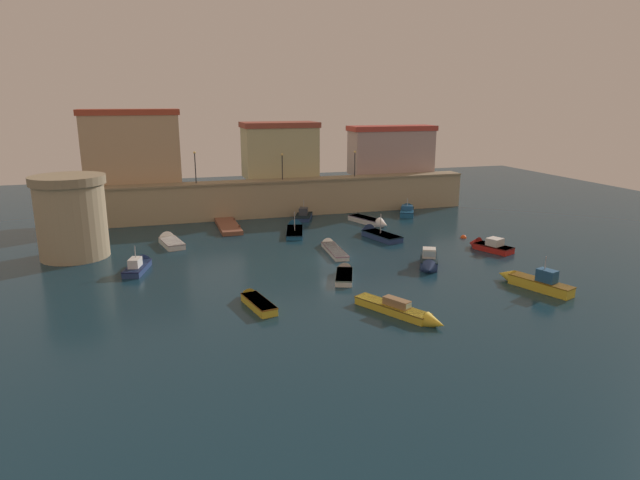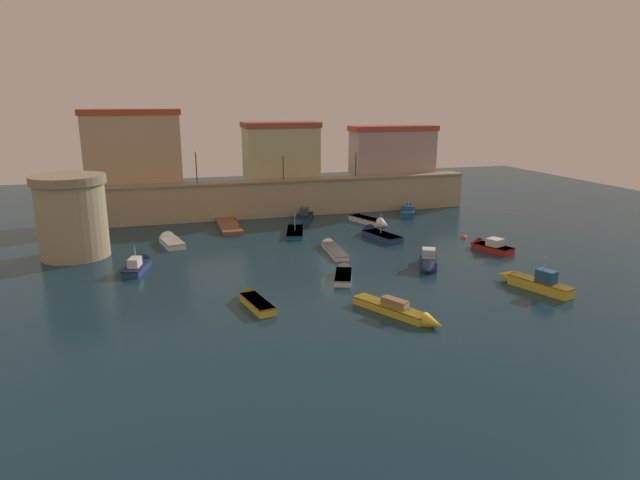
{
  "view_description": "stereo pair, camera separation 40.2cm",
  "coord_description": "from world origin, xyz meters",
  "px_view_note": "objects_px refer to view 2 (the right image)",
  "views": [
    {
      "loc": [
        -15.94,
        -46.75,
        14.67
      ],
      "look_at": [
        0.0,
        5.15,
        0.68
      ],
      "focal_mm": 30.69,
      "sensor_mm": 36.0,
      "label": 1
    },
    {
      "loc": [
        -15.56,
        -46.87,
        14.67
      ],
      "look_at": [
        0.0,
        5.15,
        0.68
      ],
      "focal_mm": 30.69,
      "sensor_mm": 36.0,
      "label": 2
    }
  ],
  "objects_px": {
    "moored_boat_8": "(401,311)",
    "moored_boat_12": "(488,246)",
    "moored_boat_11": "(408,210)",
    "mooring_buoy_0": "(464,238)",
    "moored_boat_3": "(139,264)",
    "moored_boat_1": "(375,234)",
    "moored_boat_7": "(533,282)",
    "moored_boat_5": "(372,222)",
    "moored_boat_4": "(344,273)",
    "moored_boat_2": "(170,241)",
    "quay_lamp_0": "(196,162)",
    "moored_boat_0": "(253,300)",
    "moored_boat_13": "(305,214)",
    "quay_lamp_1": "(283,162)",
    "fortress_tower": "(72,216)",
    "moored_boat_9": "(331,248)",
    "moored_boat_10": "(428,262)",
    "quay_lamp_2": "(356,159)",
    "moored_boat_6": "(295,229)"
  },
  "relations": [
    {
      "from": "quay_lamp_0",
      "to": "moored_boat_10",
      "type": "bearing_deg",
      "value": -55.58
    },
    {
      "from": "moored_boat_10",
      "to": "moored_boat_11",
      "type": "height_order",
      "value": "moored_boat_11"
    },
    {
      "from": "quay_lamp_0",
      "to": "quay_lamp_1",
      "type": "bearing_deg",
      "value": 0.0
    },
    {
      "from": "moored_boat_5",
      "to": "moored_boat_9",
      "type": "height_order",
      "value": "moored_boat_5"
    },
    {
      "from": "moored_boat_5",
      "to": "mooring_buoy_0",
      "type": "relative_size",
      "value": 9.77
    },
    {
      "from": "moored_boat_11",
      "to": "mooring_buoy_0",
      "type": "height_order",
      "value": "moored_boat_11"
    },
    {
      "from": "moored_boat_11",
      "to": "moored_boat_13",
      "type": "height_order",
      "value": "moored_boat_13"
    },
    {
      "from": "moored_boat_1",
      "to": "moored_boat_3",
      "type": "bearing_deg",
      "value": 86.57
    },
    {
      "from": "moored_boat_5",
      "to": "moored_boat_13",
      "type": "xyz_separation_m",
      "value": [
        -6.62,
        6.5,
        0.02
      ]
    },
    {
      "from": "mooring_buoy_0",
      "to": "fortress_tower",
      "type": "bearing_deg",
      "value": 173.66
    },
    {
      "from": "moored_boat_9",
      "to": "fortress_tower",
      "type": "bearing_deg",
      "value": 82.46
    },
    {
      "from": "moored_boat_13",
      "to": "moored_boat_9",
      "type": "bearing_deg",
      "value": -163.68
    },
    {
      "from": "moored_boat_0",
      "to": "moored_boat_5",
      "type": "relative_size",
      "value": 0.83
    },
    {
      "from": "quay_lamp_0",
      "to": "moored_boat_13",
      "type": "distance_m",
      "value": 15.06
    },
    {
      "from": "quay_lamp_2",
      "to": "quay_lamp_1",
      "type": "bearing_deg",
      "value": 180.0
    },
    {
      "from": "moored_boat_3",
      "to": "mooring_buoy_0",
      "type": "relative_size",
      "value": 8.32
    },
    {
      "from": "moored_boat_0",
      "to": "moored_boat_1",
      "type": "xyz_separation_m",
      "value": [
        16.43,
        16.56,
        -0.0
      ]
    },
    {
      "from": "moored_boat_3",
      "to": "moored_boat_8",
      "type": "xyz_separation_m",
      "value": [
        17.67,
        -16.85,
        -0.03
      ]
    },
    {
      "from": "quay_lamp_1",
      "to": "moored_boat_3",
      "type": "height_order",
      "value": "quay_lamp_1"
    },
    {
      "from": "quay_lamp_0",
      "to": "fortress_tower",
      "type": "bearing_deg",
      "value": -133.69
    },
    {
      "from": "moored_boat_11",
      "to": "moored_boat_4",
      "type": "bearing_deg",
      "value": 170.56
    },
    {
      "from": "moored_boat_4",
      "to": "moored_boat_2",
      "type": "bearing_deg",
      "value": 62.6
    },
    {
      "from": "quay_lamp_1",
      "to": "moored_boat_5",
      "type": "height_order",
      "value": "quay_lamp_1"
    },
    {
      "from": "moored_boat_5",
      "to": "mooring_buoy_0",
      "type": "distance_m",
      "value": 11.6
    },
    {
      "from": "quay_lamp_0",
      "to": "moored_boat_12",
      "type": "distance_m",
      "value": 35.6
    },
    {
      "from": "fortress_tower",
      "to": "moored_boat_1",
      "type": "distance_m",
      "value": 30.79
    },
    {
      "from": "moored_boat_4",
      "to": "moored_boat_12",
      "type": "distance_m",
      "value": 17.01
    },
    {
      "from": "moored_boat_3",
      "to": "moored_boat_7",
      "type": "bearing_deg",
      "value": -100.7
    },
    {
      "from": "moored_boat_10",
      "to": "moored_boat_9",
      "type": "bearing_deg",
      "value": -114.5
    },
    {
      "from": "moored_boat_10",
      "to": "quay_lamp_2",
      "type": "bearing_deg",
      "value": -158.55
    },
    {
      "from": "moored_boat_3",
      "to": "mooring_buoy_0",
      "type": "xyz_separation_m",
      "value": [
        33.71,
        1.49,
        -0.4
      ]
    },
    {
      "from": "moored_boat_0",
      "to": "moored_boat_10",
      "type": "xyz_separation_m",
      "value": [
        16.61,
        4.46,
        0.22
      ]
    },
    {
      "from": "quay_lamp_2",
      "to": "moored_boat_11",
      "type": "bearing_deg",
      "value": -32.45
    },
    {
      "from": "moored_boat_1",
      "to": "mooring_buoy_0",
      "type": "distance_m",
      "value": 9.68
    },
    {
      "from": "moored_boat_1",
      "to": "moored_boat_13",
      "type": "xyz_separation_m",
      "value": [
        -4.64,
        12.29,
        0.05
      ]
    },
    {
      "from": "moored_boat_3",
      "to": "moored_boat_7",
      "type": "xyz_separation_m",
      "value": [
        30.25,
        -14.58,
        0.16
      ]
    },
    {
      "from": "moored_boat_8",
      "to": "moored_boat_9",
      "type": "distance_m",
      "value": 17.88
    },
    {
      "from": "moored_boat_1",
      "to": "moored_boat_2",
      "type": "xyz_separation_m",
      "value": [
        -21.78,
        3.44,
        -0.01
      ]
    },
    {
      "from": "quay_lamp_1",
      "to": "moored_boat_12",
      "type": "relative_size",
      "value": 0.67
    },
    {
      "from": "moored_boat_4",
      "to": "moored_boat_8",
      "type": "xyz_separation_m",
      "value": [
        0.9,
        -9.54,
        0.1
      ]
    },
    {
      "from": "quay_lamp_0",
      "to": "moored_boat_0",
      "type": "height_order",
      "value": "quay_lamp_0"
    },
    {
      "from": "moored_boat_5",
      "to": "moored_boat_13",
      "type": "relative_size",
      "value": 1.11
    },
    {
      "from": "moored_boat_0",
      "to": "moored_boat_4",
      "type": "distance_m",
      "value": 9.6
    },
    {
      "from": "moored_boat_1",
      "to": "moored_boat_6",
      "type": "xyz_separation_m",
      "value": [
        -7.79,
        5.08,
        -0.07
      ]
    },
    {
      "from": "quay_lamp_0",
      "to": "quay_lamp_1",
      "type": "distance_m",
      "value": 10.91
    },
    {
      "from": "fortress_tower",
      "to": "moored_boat_1",
      "type": "bearing_deg",
      "value": -1.89
    },
    {
      "from": "quay_lamp_1",
      "to": "moored_boat_7",
      "type": "distance_m",
      "value": 36.56
    },
    {
      "from": "moored_boat_8",
      "to": "moored_boat_12",
      "type": "distance_m",
      "value": 20.58
    },
    {
      "from": "moored_boat_2",
      "to": "moored_boat_8",
      "type": "height_order",
      "value": "moored_boat_8"
    },
    {
      "from": "quay_lamp_2",
      "to": "moored_boat_5",
      "type": "relative_size",
      "value": 0.53
    }
  ]
}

